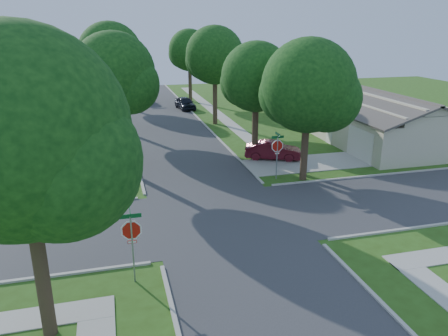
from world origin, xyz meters
name	(u,v)px	position (x,y,z in m)	size (l,w,h in m)	color
ground	(223,217)	(0.00, 0.00, 0.00)	(100.00, 100.00, 0.00)	#2D4D15
road_ns	(223,217)	(0.00, 0.00, 0.00)	(7.00, 100.00, 0.02)	#333335
sidewalk_ne	(217,113)	(6.10, 26.00, 0.02)	(1.20, 40.00, 0.04)	#9E9B91
sidewalk_nw	(101,119)	(-6.10, 26.00, 0.02)	(1.20, 40.00, 0.04)	#9E9B91
driveway	(306,163)	(7.90, 7.10, 0.03)	(8.80, 3.60, 0.05)	#9E9B91
stop_sign_sw	(132,233)	(-4.70, -4.70, 2.03)	(1.05, 0.80, 2.98)	gray
stop_sign_ne	(277,148)	(4.70, 4.70, 2.03)	(1.05, 0.80, 2.98)	gray
tree_e_near	(257,80)	(4.75, 9.01, 5.64)	(4.97, 4.80, 8.28)	#38281C
tree_e_mid	(215,58)	(4.76, 21.01, 6.25)	(5.59, 5.40, 9.21)	#38281C
tree_e_far	(190,52)	(4.75, 34.01, 5.98)	(5.17, 5.00, 8.72)	#38281C
tree_w_near	(115,77)	(-4.64, 9.01, 6.12)	(5.38, 5.20, 8.97)	#38281C
tree_w_mid	(111,57)	(-4.64, 21.01, 6.49)	(5.80, 5.60, 9.56)	#38281C
tree_w_far	(110,58)	(-4.65, 34.01, 5.51)	(4.76, 4.60, 8.04)	#38281C
tree_sw_corner	(24,143)	(-7.44, -6.99, 6.26)	(6.21, 6.00, 9.55)	#38281C
tree_ne_corner	(309,90)	(6.36, 4.21, 5.59)	(5.80, 5.60, 8.66)	#38281C
house_ne_near	(378,124)	(15.99, 11.00, 1.52)	(8.42, 13.60, 4.23)	#BDB395
house_ne_far	(291,92)	(15.99, 29.00, 1.52)	(8.42, 13.60, 4.23)	#BDB395
house_nw_far	(5,99)	(-15.99, 32.00, 1.52)	(8.42, 13.60, 4.23)	#BDB395
car_driveway	(273,150)	(6.00, 8.70, 0.66)	(1.39, 3.99, 1.32)	#4F101A
car_curb_east	(185,103)	(3.20, 29.23, 0.69)	(1.62, 4.02, 1.37)	black
car_curb_west	(142,97)	(-1.20, 35.23, 0.68)	(1.90, 4.67, 1.35)	black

